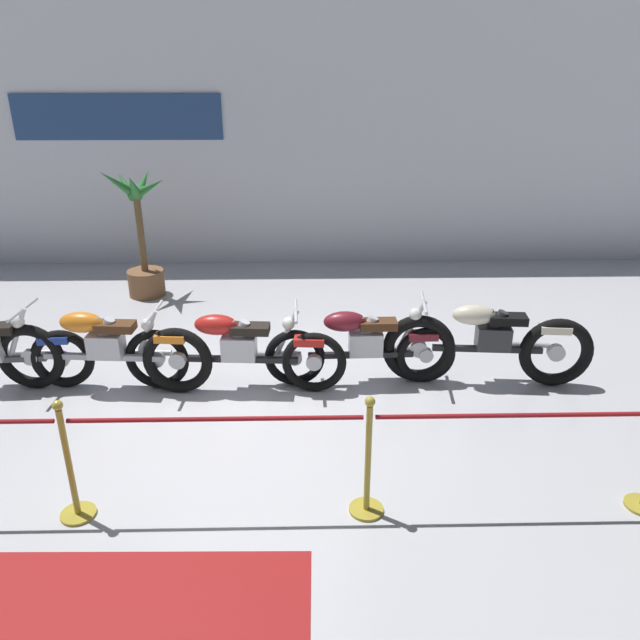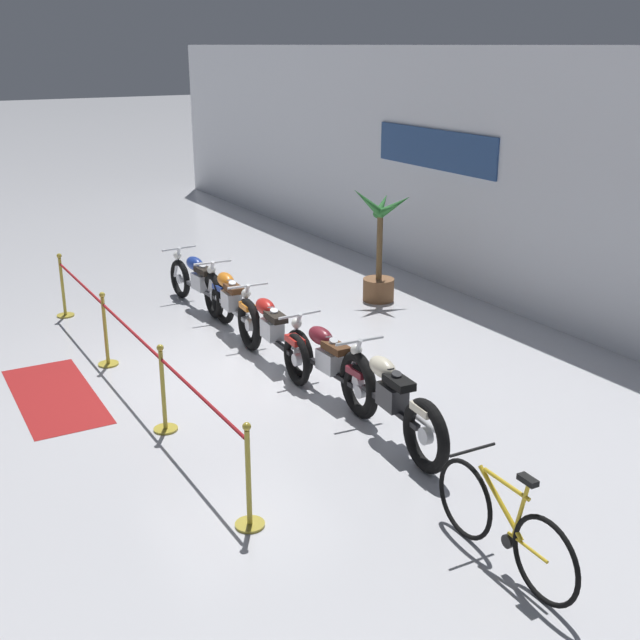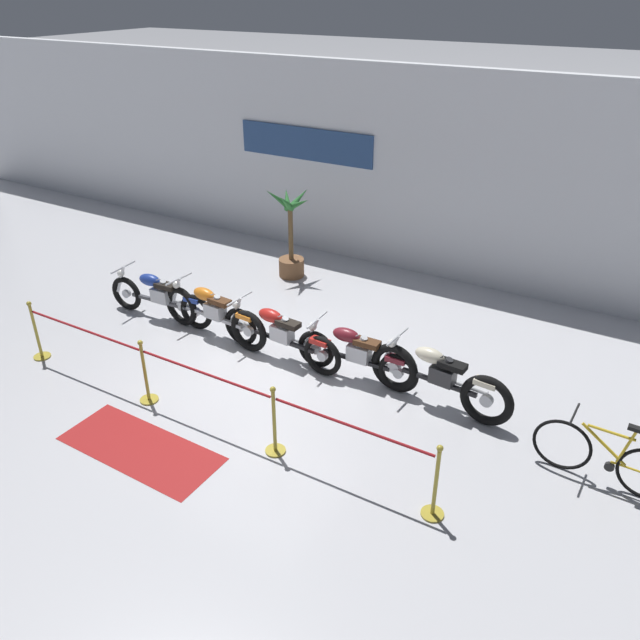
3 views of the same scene
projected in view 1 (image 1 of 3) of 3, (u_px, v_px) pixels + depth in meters
name	position (u px, v px, depth m)	size (l,w,h in m)	color
ground_plane	(234.00, 415.00, 6.33)	(120.00, 120.00, 0.00)	silver
back_wall	(259.00, 137.00, 10.20)	(28.00, 0.29, 4.20)	white
motorcycle_orange_1	(102.00, 350.00, 6.63)	(2.36, 0.62, 0.95)	black
motorcycle_red_2	(234.00, 351.00, 6.64)	(2.39, 0.62, 0.92)	black
motorcycle_maroon_3	(360.00, 346.00, 6.78)	(2.10, 0.62, 0.91)	black
motorcycle_cream_4	(487.00, 343.00, 6.77)	(2.28, 0.62, 0.97)	black
potted_palm_left_of_row	(141.00, 245.00, 9.17)	(0.90, 1.03, 1.98)	brown
stanchion_far_left	(38.00, 442.00, 4.69)	(7.08, 0.28, 1.05)	gold
stanchion_mid_left	(72.00, 478.00, 4.83)	(0.28, 0.28, 1.05)	gold
stanchion_mid_right	(367.00, 474.00, 4.88)	(0.28, 0.28, 1.05)	gold
floor_banner	(138.00, 603.00, 4.18)	(2.32, 0.94, 0.01)	maroon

